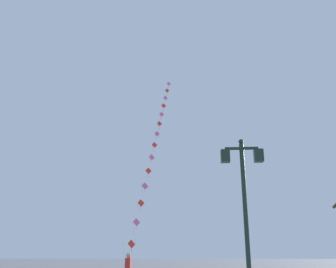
% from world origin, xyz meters
% --- Properties ---
extents(twin_lantern_lamp_post, '(1.34, 0.28, 5.23)m').
position_xyz_m(twin_lantern_lamp_post, '(2.88, 9.57, 3.60)').
color(twin_lantern_lamp_post, '#1E2D23').
rests_on(twin_lantern_lamp_post, ground_plane).
extents(kite_train, '(1.66, 15.36, 18.37)m').
position_xyz_m(kite_train, '(-1.48, 25.00, 9.60)').
color(kite_train, brown).
rests_on(kite_train, ground_plane).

